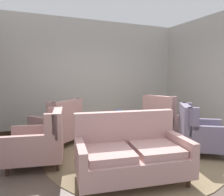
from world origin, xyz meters
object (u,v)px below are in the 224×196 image
armchair_near_sideboard (41,142)px  armchair_foreground_right (59,126)px  armchair_back_corner (199,133)px  side_table (160,117)px  armchair_far_left (163,121)px  porcelain_vase (119,121)px  settee (131,153)px  coffee_table (117,134)px

armchair_near_sideboard → armchair_foreground_right: bearing=166.2°
armchair_foreground_right → armchair_back_corner: armchair_foreground_right is taller
side_table → armchair_back_corner: bearing=-97.5°
armchair_far_left → side_table: size_ratio=1.52×
porcelain_vase → side_table: (1.62, 0.84, -0.19)m
settee → side_table: settee is taller
porcelain_vase → armchair_far_left: 1.44m
armchair_near_sideboard → armchair_back_corner: bearing=88.9°
armchair_foreground_right → armchair_far_left: bearing=129.9°
armchair_far_left → side_table: 0.51m
settee → armchair_foreground_right: bearing=118.6°
coffee_table → armchair_far_left: size_ratio=0.70×
armchair_near_sideboard → side_table: bearing=117.3°
armchair_far_left → armchair_near_sideboard: 2.88m
porcelain_vase → armchair_back_corner: (1.42, -0.68, -0.22)m
settee → armchair_near_sideboard: settee is taller
settee → armchair_back_corner: (1.72, 0.41, 0.01)m
settee → armchair_foreground_right: size_ratio=1.44×
porcelain_vase → armchair_far_left: size_ratio=0.34×
settee → armchair_back_corner: bearing=22.7°
armchair_back_corner → armchair_near_sideboard: bearing=110.6°
armchair_back_corner → settee: bearing=136.8°
armchair_back_corner → armchair_foreground_right: bearing=89.6°
armchair_far_left → side_table: armchair_far_left is taller
coffee_table → settee: settee is taller
armchair_near_sideboard → side_table: (3.10, 0.86, 0.04)m
armchair_far_left → armchair_back_corner: bearing=155.7°
porcelain_vase → coffee_table: bearing=-148.4°
coffee_table → armchair_far_left: (1.42, 0.43, 0.06)m
porcelain_vase → armchair_far_left: (1.37, 0.40, -0.20)m
armchair_back_corner → armchair_near_sideboard: (-2.90, 0.67, -0.01)m
coffee_table → settee: size_ratio=0.46×
side_table → armchair_far_left: bearing=-119.4°
coffee_table → armchair_near_sideboard: bearing=179.5°
armchair_foreground_right → armchair_back_corner: (2.44, -1.63, -0.01)m
settee → armchair_near_sideboard: (-1.18, 1.07, 0.00)m
coffee_table → armchair_back_corner: 1.61m
porcelain_vase → armchair_foreground_right: size_ratio=0.32×
coffee_table → side_table: bearing=27.7°
coffee_table → armchair_far_left: armchair_far_left is taller
settee → coffee_table: bearing=85.7°
coffee_table → armchair_near_sideboard: size_ratio=0.74×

